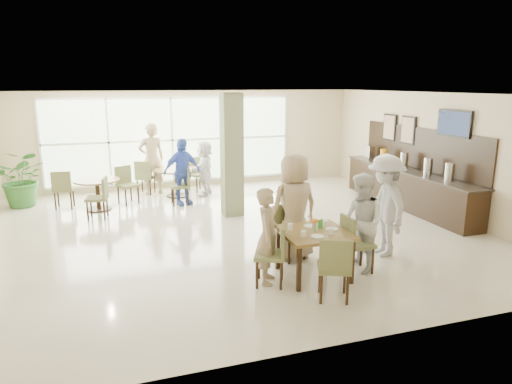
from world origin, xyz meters
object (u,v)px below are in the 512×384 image
object	(u,v)px
main_table	(314,236)
buffet_counter	(408,185)
teen_left	(268,236)
teen_right	(361,223)
potted_plant	(23,178)
teen_far	(294,207)
adult_standing	(152,159)
adult_a	(182,172)
adult_b	(205,168)
teen_standing	(385,206)
round_table_left	(97,187)
round_table_right	(177,175)

from	to	relation	value
main_table	buffet_counter	xyz separation A→B (m)	(3.99, 3.10, -0.11)
teen_left	teen_right	distance (m)	1.59
teen_right	potted_plant	bearing A→B (deg)	-133.43
potted_plant	teen_left	xyz separation A→B (m)	(4.28, -6.10, 0.04)
teen_left	teen_right	world-z (taller)	teen_right
teen_far	adult_standing	xyz separation A→B (m)	(-1.87, 5.62, 0.05)
adult_a	adult_b	xyz separation A→B (m)	(0.75, 0.82, -0.09)
teen_standing	adult_b	world-z (taller)	teen_standing
main_table	teen_left	distance (m)	0.77
main_table	teen_standing	size ratio (longest dim) A/B	0.57
round_table_left	adult_a	distance (m)	2.06
round_table_left	adult_b	size ratio (longest dim) A/B	0.72
teen_right	adult_standing	xyz separation A→B (m)	(-2.69, 6.46, 0.18)
round_table_right	buffet_counter	distance (m)	6.00
teen_right	round_table_right	bearing A→B (deg)	-157.91
buffet_counter	adult_standing	distance (m)	6.76
buffet_counter	teen_far	distance (m)	4.61
buffet_counter	teen_left	bearing A→B (deg)	-147.09
potted_plant	adult_standing	xyz separation A→B (m)	(3.18, 0.33, 0.28)
adult_a	main_table	bearing A→B (deg)	-93.35
teen_right	adult_b	size ratio (longest dim) A/B	1.08
round_table_left	adult_standing	bearing A→B (deg)	41.07
potted_plant	teen_right	size ratio (longest dim) A/B	0.87
teen_right	adult_b	bearing A→B (deg)	-164.40
round_table_right	adult_b	world-z (taller)	adult_b
main_table	round_table_left	xyz separation A→B (m)	(-3.29, 5.20, -0.10)
round_table_left	adult_b	distance (m)	2.87
potted_plant	teen_right	xyz separation A→B (m)	(5.87, -6.13, 0.10)
adult_standing	buffet_counter	bearing A→B (deg)	140.29
teen_right	adult_a	size ratio (longest dim) A/B	0.96
main_table	teen_far	xyz separation A→B (m)	(-0.00, 0.82, 0.26)
round_table_right	teen_standing	size ratio (longest dim) A/B	0.65
main_table	round_table_right	size ratio (longest dim) A/B	0.88
potted_plant	teen_right	distance (m)	8.49
round_table_right	adult_b	distance (m)	0.78
main_table	adult_standing	world-z (taller)	adult_standing
adult_b	teen_far	bearing A→B (deg)	30.56
buffet_counter	main_table	bearing A→B (deg)	-142.17
round_table_right	teen_right	xyz separation A→B (m)	(2.10, -5.99, 0.22)
round_table_left	teen_far	bearing A→B (deg)	-53.04
teen_standing	adult_standing	bearing A→B (deg)	-143.56
teen_far	potted_plant	bearing A→B (deg)	-54.67
round_table_left	main_table	bearing A→B (deg)	-57.65
main_table	teen_standing	distance (m)	1.68
main_table	adult_b	xyz separation A→B (m)	(-0.51, 5.88, 0.08)
round_table_right	round_table_left	bearing A→B (deg)	-158.97
main_table	teen_left	size ratio (longest dim) A/B	0.70
main_table	adult_a	distance (m)	5.21
teen_left	teen_far	xyz separation A→B (m)	(0.76, 0.80, 0.18)
teen_standing	adult_a	size ratio (longest dim) A/B	1.08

